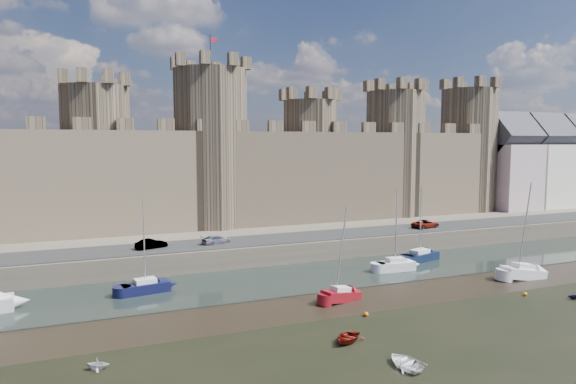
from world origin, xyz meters
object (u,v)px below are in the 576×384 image
Objects in this scene: car_1 at (151,244)px; car_2 at (217,240)px; car_3 at (426,224)px; sailboat_5 at (523,272)px; sailboat_1 at (145,286)px; sailboat_2 at (395,265)px; sailboat_4 at (341,294)px; sailboat_3 at (420,256)px.

car_1 is 0.97× the size of car_2.
car_2 is 30.99m from car_3.
car_3 reaches higher than car_1.
sailboat_1 is at bearing 170.64° from sailboat_5.
sailboat_2 is 13.73m from sailboat_5.
sailboat_1 is 1.02× the size of sailboat_4.
sailboat_5 reaches higher than sailboat_2.
sailboat_5 is at bearing -24.06° from sailboat_1.
sailboat_1 is at bearing 138.15° from sailboat_4.
car_2 is 21.63m from sailboat_2.
sailboat_3 is at bearing 121.32° from sailboat_5.
sailboat_3 is (5.64, 2.96, -0.05)m from sailboat_2.
sailboat_2 is 1.04× the size of sailboat_3.
sailboat_1 reaches higher than car_3.
car_1 is 9.90m from sailboat_1.
sailboat_5 is at bearing -78.93° from sailboat_3.
sailboat_3 reaches higher than sailboat_1.
car_1 is at bearing 149.94° from sailboat_3.
sailboat_1 is at bearing 118.54° from car_2.
sailboat_3 is 1.03× the size of sailboat_4.
car_1 is 32.91m from sailboat_3.
sailboat_4 is (-23.92, -18.77, -2.42)m from car_3.
car_1 is 24.21m from sailboat_4.
sailboat_5 is (11.10, -8.07, -0.02)m from sailboat_2.
car_2 is 20.34m from sailboat_4.
sailboat_4 reaches higher than car_3.
sailboat_3 is at bearing -124.89° from car_2.
car_3 is at bearing 46.17° from sailboat_2.
sailboat_1 is (-9.67, -9.40, -2.30)m from car_2.
sailboat_1 reaches higher than car_1.
sailboat_5 is (39.07, -9.98, 0.01)m from sailboat_1.
sailboat_4 is (-11.23, -7.61, -0.10)m from sailboat_2.
sailboat_1 reaches higher than sailboat_4.
car_1 is at bearing 157.42° from sailboat_5.
car_1 is 0.41× the size of sailboat_4.
sailboat_3 is at bearing 32.55° from sailboat_2.
sailboat_3 is at bearing 127.89° from car_3.
sailboat_1 reaches higher than car_2.
sailboat_4 is 0.85× the size of sailboat_5.
car_2 is 0.35× the size of sailboat_5.
sailboat_5 is (22.33, -0.46, 0.08)m from sailboat_4.
sailboat_5 reaches higher than car_2.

